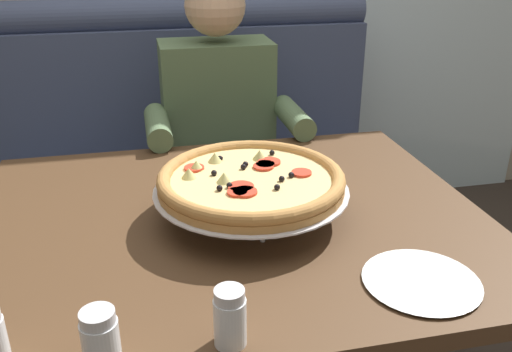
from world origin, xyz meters
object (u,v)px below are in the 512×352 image
Objects in this scene: dining_table at (232,247)px; shaker_pepper_flakes at (101,343)px; plate_near_left at (422,278)px; diner_main at (222,134)px; pizza at (251,181)px; booth_bench at (192,184)px; shaker_parmesan at (230,321)px.

shaker_pepper_flakes is (-0.28, -0.44, 0.13)m from dining_table.
dining_table is 0.48m from plate_near_left.
dining_table is at bearing 131.77° from plate_near_left.
diner_main is at bearing 71.81° from shaker_pepper_flakes.
plate_near_left is (0.27, -0.34, -0.08)m from pizza.
pizza is (0.05, -0.97, 0.45)m from booth_bench.
booth_bench is at bearing 103.36° from plate_near_left.
shaker_pepper_flakes is at bearing -108.19° from diner_main.
dining_table is at bearing 57.42° from shaker_pepper_flakes.
pizza is at bearing 73.59° from shaker_parmesan.
diner_main is 1.15m from shaker_parmesan.
booth_bench reaches higher than shaker_parmesan.
shaker_parmesan is (-0.13, -0.43, -0.05)m from pizza.
diner_main is (0.09, -0.27, 0.31)m from booth_bench.
shaker_parmesan is at bearing -167.47° from plate_near_left.
pizza is 4.35× the size of shaker_parmesan.
booth_bench reaches higher than plate_near_left.
booth_bench is at bearing 109.00° from diner_main.
shaker_parmesan is (-0.08, -0.44, 0.13)m from dining_table.
booth_bench is at bearing 92.72° from pizza.
booth_bench reaches higher than dining_table.
shaker_parmesan reaches higher than dining_table.
shaker_pepper_flakes is (-0.28, -1.41, 0.40)m from booth_bench.
dining_table is at bearing 79.67° from shaker_parmesan.
diner_main reaches higher than pizza.
pizza is at bearing -87.28° from booth_bench.
shaker_parmesan is at bearing 1.98° from shaker_pepper_flakes.
booth_bench is 1.46m from shaker_parmesan.
shaker_pepper_flakes reaches higher than dining_table.
pizza reaches higher than shaker_parmesan.
dining_table is 11.53× the size of shaker_parmesan.
booth_bench is 0.42m from diner_main.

